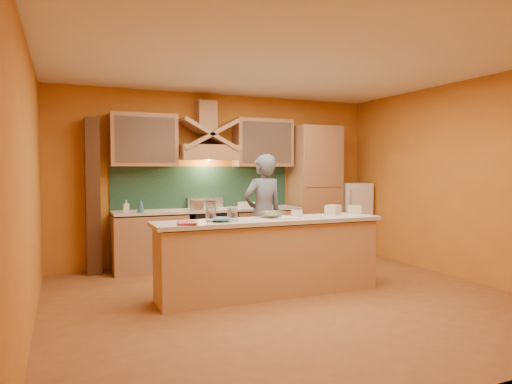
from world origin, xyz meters
name	(u,v)px	position (x,y,z in m)	size (l,w,h in m)	color
floor	(288,300)	(0.00, 0.00, 0.00)	(5.50, 5.00, 0.01)	brown
ceiling	(289,63)	(0.00, 0.00, 2.80)	(5.50, 5.00, 0.01)	white
wall_back	(221,178)	(0.00, 2.50, 1.40)	(5.50, 0.02, 2.80)	#C17125
wall_front	(458,193)	(0.00, -2.50, 1.40)	(5.50, 0.02, 2.80)	#C17125
wall_left	(29,186)	(-2.75, 0.00, 1.40)	(0.02, 5.00, 2.80)	#C17125
wall_right	(462,180)	(2.75, 0.00, 1.40)	(0.02, 5.00, 2.80)	#C17125
base_cabinet_left	(150,243)	(-1.25, 2.20, 0.43)	(1.10, 0.60, 0.86)	#A36F4A
base_cabinet_right	(263,236)	(0.65, 2.20, 0.43)	(1.10, 0.60, 0.86)	#A36F4A
counter_top	(209,210)	(-0.30, 2.20, 0.90)	(3.00, 0.62, 0.04)	beige
stove	(209,238)	(-0.30, 2.20, 0.45)	(0.60, 0.58, 0.90)	black
backsplash	(204,188)	(-0.30, 2.48, 1.25)	(3.00, 0.03, 0.70)	#183529
range_hood	(208,153)	(-0.30, 2.25, 1.82)	(0.92, 0.50, 0.24)	#A36F4A
hood_chimney	(206,117)	(-0.30, 2.35, 2.40)	(0.30, 0.30, 0.50)	#A36F4A
upper_cabinet_left	(144,140)	(-1.30, 2.33, 2.00)	(1.00, 0.35, 0.80)	#A36F4A
upper_cabinet_right	(263,143)	(0.70, 2.33, 2.00)	(1.00, 0.35, 0.80)	#A36F4A
pantry_column	(315,192)	(1.65, 2.20, 1.15)	(0.80, 0.60, 2.30)	#A36F4A
fridge	(350,218)	(2.40, 2.20, 0.65)	(0.58, 0.60, 1.30)	white
trim_column_left	(93,197)	(-2.05, 2.35, 1.15)	(0.20, 0.30, 2.30)	#472816
island_body	(270,259)	(-0.10, 0.30, 0.44)	(2.80, 0.55, 0.88)	tan
island_top	(270,221)	(-0.10, 0.30, 0.92)	(2.90, 0.62, 0.05)	beige
person	(263,214)	(0.28, 1.36, 0.89)	(0.65, 0.42, 1.77)	slate
pot_large	(198,206)	(-0.53, 2.06, 0.98)	(0.25, 0.25, 0.16)	silver
pot_small	(212,206)	(-0.26, 2.20, 0.97)	(0.21, 0.21, 0.14)	#AFB0B6
soap_bottle_a	(126,206)	(-1.59, 2.14, 1.01)	(0.08, 0.08, 0.18)	white
soap_bottle_b	(140,205)	(-1.42, 1.94, 1.03)	(0.08, 0.09, 0.22)	#32678A
bowl_back	(262,205)	(0.60, 2.15, 0.95)	(0.21, 0.21, 0.06)	white
dish_rack	(247,205)	(0.32, 2.10, 0.97)	(0.26, 0.21, 0.09)	silver
book_lower	(177,223)	(-1.29, 0.19, 0.96)	(0.22, 0.30, 0.03)	#BE4445
book_upper	(213,219)	(-0.84, 0.29, 0.98)	(0.20, 0.28, 0.02)	teal
jar_large	(211,214)	(-0.85, 0.35, 1.02)	(0.12, 0.12, 0.16)	silver
jar_small	(232,215)	(-0.61, 0.26, 1.02)	(0.12, 0.12, 0.15)	silver
kitchen_scale	(297,213)	(0.30, 0.36, 1.00)	(0.12, 0.12, 0.10)	white
mixing_bowl	(272,214)	(-0.01, 0.44, 0.98)	(0.31, 0.31, 0.08)	white
cloth	(288,218)	(0.11, 0.22, 0.95)	(0.24, 0.18, 0.02)	beige
grocery_bag_a	(333,210)	(0.88, 0.41, 1.01)	(0.20, 0.16, 0.13)	beige
grocery_bag_b	(354,210)	(1.23, 0.42, 1.00)	(0.18, 0.14, 0.11)	beige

